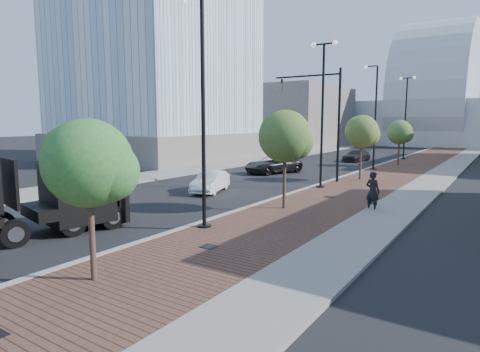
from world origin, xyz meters
The scene contains 22 objects.
sidewalk centered at (3.50, 40.00, 0.06)m, with size 7.00×140.00×0.12m, color #4C2D23.
concrete_strip centered at (6.20, 40.00, 0.07)m, with size 2.40×140.00×0.13m, color slate.
curb centered at (0.00, 40.00, 0.07)m, with size 0.30×140.00×0.14m, color gray.
west_sidewalk centered at (-13.00, 40.00, 0.06)m, with size 4.00×140.00×0.12m, color slate.
white_sedan centered at (-4.65, 17.16, 0.64)m, with size 1.36×3.89×1.28m, color silver.
dark_car_mid centered at (-5.97, 27.49, 0.72)m, with size 2.38×5.17×1.44m, color black.
dark_car_far centered at (-3.31, 41.45, 0.63)m, with size 1.77×4.35×1.26m, color black.
pedestrian centered at (5.28, 17.19, 0.98)m, with size 0.72×0.47×1.96m, color black.
streetlight_1 centered at (0.49, 10.00, 4.34)m, with size 1.44×0.56×9.21m.
streetlight_2 centered at (0.60, 22.00, 4.82)m, with size 1.72×0.56×9.28m.
streetlight_3 centered at (0.49, 34.00, 4.34)m, with size 1.44×0.56×9.21m.
streetlight_4 centered at (0.60, 46.00, 4.82)m, with size 1.72×0.56×9.28m.
traffic_mast centered at (-0.30, 25.00, 4.98)m, with size 5.09×0.20×8.00m.
tree_0 centered at (1.65, 4.02, 3.27)m, with size 2.37×2.32×4.44m.
tree_1 centered at (1.65, 15.02, 3.63)m, with size 2.57×2.55×4.91m.
tree_2 centered at (1.65, 27.02, 3.61)m, with size 2.43×2.39×4.82m.
tree_3 centered at (1.65, 39.02, 3.31)m, with size 2.39×2.34×4.49m.
tower_podium centered at (-24.00, 32.00, 1.50)m, with size 19.00×19.00×3.00m, color slate.
convention_center centered at (-2.00, 85.00, 6.00)m, with size 50.00×30.00×50.00m.
commercial_block_nw centered at (-20.00, 60.00, 5.00)m, with size 14.00×20.00×10.00m, color #635E59.
utility_cover_1 centered at (2.40, 8.00, 0.13)m, with size 0.50×0.50×0.02m, color black.
utility_cover_2 centered at (2.40, 19.00, 0.13)m, with size 0.50×0.50×0.02m, color black.
Camera 1 is at (10.72, -2.54, 4.36)m, focal length 30.41 mm.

